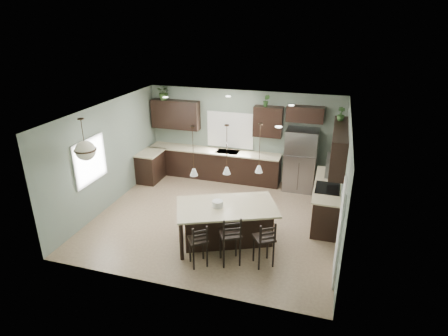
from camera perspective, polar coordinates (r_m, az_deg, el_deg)
ground at (r=9.74m, az=-1.25°, el=-7.61°), size 6.00×6.00×0.00m
pantry_door at (r=7.53m, az=17.15°, el=-9.45°), size 0.04×0.82×2.04m
window_back at (r=11.66m, az=0.96°, el=5.82°), size 1.35×0.02×1.00m
window_left at (r=9.73m, az=-19.83°, el=1.05°), size 0.02×1.10×1.00m
left_return_cabs at (r=11.93m, az=-11.15°, el=0.19°), size 0.60×0.90×0.90m
left_return_countertop at (r=11.76m, az=-11.23°, el=2.30°), size 0.66×0.96×0.04m
back_lower_cabs at (r=11.89m, az=-1.54°, el=0.53°), size 4.20×0.60×0.90m
back_countertop at (r=11.70m, az=-1.59°, el=2.63°), size 4.20×0.66×0.04m
sink_inset at (r=11.57m, az=0.53°, el=2.49°), size 0.70×0.45×0.01m
faucet at (r=11.49m, az=0.49°, el=3.12°), size 0.02×0.02×0.28m
back_upper_left at (r=11.99m, az=-7.39°, el=8.09°), size 1.55×0.34×0.90m
back_upper_right at (r=11.15m, az=6.74°, el=7.03°), size 0.85×0.34×0.90m
fridge_header at (r=10.95m, az=12.27°, el=8.02°), size 1.05×0.34×0.45m
right_lower_cabs at (r=9.93m, az=15.39°, el=-4.92°), size 0.60×2.35×0.90m
right_countertop at (r=9.73m, az=15.56°, el=-2.44°), size 0.66×2.35×0.04m
cooktop at (r=9.47m, az=15.51°, el=-2.98°), size 0.58×0.75×0.02m
wall_oven_front at (r=9.69m, az=13.52°, el=-5.44°), size 0.01×0.72×0.60m
right_upper_cabs at (r=9.36m, az=17.11°, el=3.19°), size 0.34×2.35×0.90m
microwave at (r=9.24m, az=16.50°, el=0.35°), size 0.40×0.75×0.40m
refrigerator at (r=11.17m, az=11.57°, el=1.21°), size 0.90×0.74×1.85m
kitchen_island at (r=8.57m, az=0.38°, el=-8.54°), size 2.51×2.03×0.92m
serving_dish at (r=8.29m, az=-0.98°, el=-5.47°), size 0.24×0.24×0.14m
bar_stool_left at (r=7.86m, az=-3.96°, el=-11.52°), size 0.51×0.51×0.99m
bar_stool_center at (r=7.86m, az=0.94°, el=-10.78°), size 0.57×0.57×1.14m
bar_stool_right at (r=7.87m, az=6.09°, el=-11.25°), size 0.54×0.54×1.05m
pendant_left at (r=7.75m, az=-4.72°, el=2.57°), size 0.17×0.17×1.10m
pendant_center at (r=7.81m, az=0.42°, el=2.79°), size 0.17×0.17×1.10m
pendant_right at (r=7.93m, az=5.45°, el=2.98°), size 0.17×0.17×1.10m
chandelier at (r=8.83m, az=-20.60°, el=4.09°), size 0.49×0.49×0.98m
plant_back_left at (r=11.96m, az=-9.14°, el=11.32°), size 0.52×0.49×0.47m
plant_back_right at (r=10.98m, az=6.47°, el=10.18°), size 0.21×0.18×0.35m
plant_right_wall at (r=9.86m, az=17.40°, el=7.86°), size 0.23×0.23×0.34m
room_shell at (r=9.02m, az=-1.34°, el=1.79°), size 6.00×6.00×6.00m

